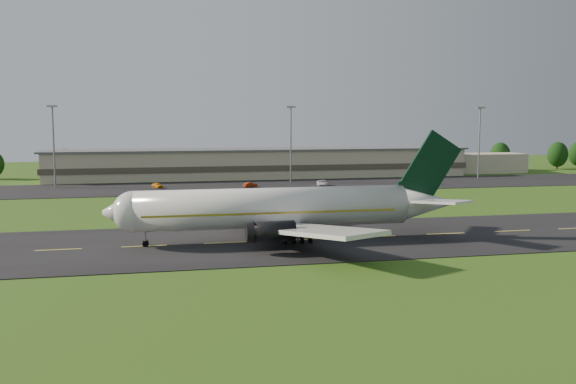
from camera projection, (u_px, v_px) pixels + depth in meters
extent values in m
plane|color=#274C13|center=(376.00, 237.00, 93.29)|extent=(360.00, 360.00, 0.00)
cube|color=black|center=(376.00, 237.00, 93.29)|extent=(220.00, 30.00, 0.10)
cube|color=black|center=(278.00, 186.00, 163.18)|extent=(260.00, 30.00, 0.10)
cylinder|color=silver|center=(273.00, 208.00, 89.52)|extent=(38.03, 5.83, 5.60)
sphere|color=silver|center=(133.00, 212.00, 85.62)|extent=(5.60, 5.60, 5.60)
cone|color=silver|center=(118.00, 212.00, 85.21)|extent=(4.03, 5.40, 5.38)
cone|color=silver|center=(423.00, 203.00, 94.13)|extent=(9.03, 5.54, 5.49)
cube|color=olive|center=(269.00, 210.00, 89.45)|extent=(35.03, 5.85, 0.28)
cube|color=black|center=(129.00, 208.00, 85.44)|extent=(2.02, 3.01, 0.65)
cube|color=silver|center=(317.00, 231.00, 79.72)|extent=(14.02, 20.19, 2.20)
cube|color=silver|center=(282.00, 207.00, 101.10)|extent=(14.20, 20.17, 2.20)
cube|color=silver|center=(438.00, 202.00, 89.16)|extent=(7.49, 9.39, 0.91)
cube|color=silver|center=(410.00, 193.00, 98.88)|extent=(7.56, 9.38, 0.91)
cube|color=black|center=(414.00, 191.00, 93.61)|extent=(5.00, 0.58, 3.00)
cube|color=black|center=(431.00, 166.00, 93.70)|extent=(9.44, 0.51, 10.55)
cylinder|color=black|center=(273.00, 231.00, 81.65)|extent=(5.62, 2.73, 2.70)
cylinder|color=black|center=(254.00, 213.00, 97.20)|extent=(5.62, 2.73, 2.70)
cube|color=tan|center=(262.00, 164.00, 186.02)|extent=(120.00, 15.00, 8.00)
cube|color=#4C4438|center=(262.00, 166.00, 186.11)|extent=(121.00, 15.40, 1.60)
cube|color=#595B60|center=(262.00, 149.00, 185.54)|extent=(122.00, 16.00, 0.50)
cube|color=tan|center=(479.00, 163.00, 202.83)|extent=(28.00, 11.00, 6.00)
cylinder|color=gray|center=(54.00, 147.00, 158.20)|extent=(0.44, 0.44, 20.00)
cube|color=gray|center=(52.00, 106.00, 157.03)|extent=(2.40, 1.20, 0.50)
cylinder|color=gray|center=(291.00, 145.00, 170.85)|extent=(0.44, 0.44, 20.00)
cube|color=gray|center=(291.00, 107.00, 169.68)|extent=(2.40, 1.20, 0.50)
cylinder|color=gray|center=(479.00, 143.00, 182.44)|extent=(0.44, 0.44, 20.00)
cube|color=gray|center=(480.00, 108.00, 181.27)|extent=(2.40, 1.20, 0.50)
cylinder|color=black|center=(66.00, 173.00, 185.03)|extent=(0.56, 0.56, 2.65)
ellipsoid|color=black|center=(65.00, 162.00, 184.65)|extent=(6.18, 6.18, 7.72)
cylinder|color=black|center=(149.00, 172.00, 190.57)|extent=(0.56, 0.56, 2.23)
ellipsoid|color=black|center=(149.00, 163.00, 190.25)|extent=(5.21, 5.21, 6.51)
cylinder|color=black|center=(403.00, 168.00, 205.06)|extent=(0.56, 0.56, 2.66)
ellipsoid|color=black|center=(403.00, 158.00, 204.69)|extent=(6.21, 6.21, 7.76)
cylinder|color=black|center=(448.00, 166.00, 210.56)|extent=(0.56, 0.56, 2.90)
ellipsoid|color=black|center=(449.00, 155.00, 210.15)|extent=(6.76, 6.76, 8.45)
cylinder|color=black|center=(500.00, 165.00, 214.11)|extent=(0.56, 0.56, 2.86)
ellipsoid|color=black|center=(500.00, 155.00, 213.71)|extent=(6.67, 6.67, 8.34)
cylinder|color=black|center=(557.00, 165.00, 216.33)|extent=(0.56, 0.56, 2.89)
ellipsoid|color=black|center=(558.00, 154.00, 215.92)|extent=(6.74, 6.74, 8.42)
imported|color=orange|center=(157.00, 185.00, 157.81)|extent=(3.00, 4.04, 1.28)
imported|color=maroon|center=(250.00, 185.00, 159.31)|extent=(3.81, 2.74, 1.19)
imported|color=silver|center=(322.00, 183.00, 162.16)|extent=(3.39, 5.68, 1.48)
imported|color=orange|center=(420.00, 179.00, 174.02)|extent=(5.51, 4.19, 1.49)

